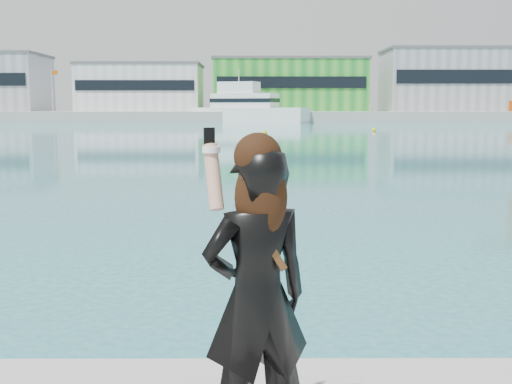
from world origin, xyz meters
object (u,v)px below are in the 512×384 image
at_px(motor_yacht, 248,108).
at_px(buoy_near, 374,131).
at_px(woman, 256,289).
at_px(buoy_extra, 265,134).

height_order(motor_yacht, buoy_near, motor_yacht).
bearing_deg(woman, buoy_extra, -111.10).
relative_size(motor_yacht, buoy_extra, 42.18).
xyz_separation_m(motor_yacht, buoy_extra, (2.21, -47.98, -2.68)).
relative_size(motor_yacht, woman, 11.41).
bearing_deg(woman, motor_yacht, -109.50).
distance_m(buoy_extra, woman, 63.61).
bearing_deg(buoy_extra, motor_yacht, 92.64).
xyz_separation_m(buoy_extra, woman, (-1.18, -63.58, 1.73)).
distance_m(motor_yacht, buoy_near, 43.38).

